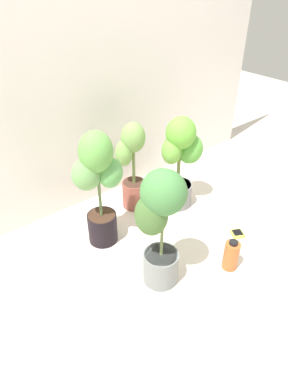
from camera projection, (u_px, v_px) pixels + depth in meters
name	position (u px, v px, depth m)	size (l,w,h in m)	color
ground_plane	(177.00, 246.00, 2.30)	(8.00, 8.00, 0.00)	silver
mylar_back_wall	(98.00, 69.00, 2.29)	(3.20, 0.01, 2.00)	silver
potted_plant_back_center	(132.00, 166.00, 2.48)	(0.23, 0.19, 0.70)	#954C3F
potted_plant_back_right	(180.00, 158.00, 2.48)	(0.39, 0.30, 0.73)	slate
potted_plant_front_left	(160.00, 222.00, 1.81)	(0.34, 0.32, 0.76)	gray
potted_plant_back_left	(98.00, 182.00, 2.09)	(0.35, 0.29, 0.81)	black
hygrometer_box	(237.00, 234.00, 2.39)	(0.11, 0.11, 0.03)	#CAC748
nutrient_bottle	(231.00, 255.00, 2.09)	(0.10, 0.10, 0.21)	#C9602C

